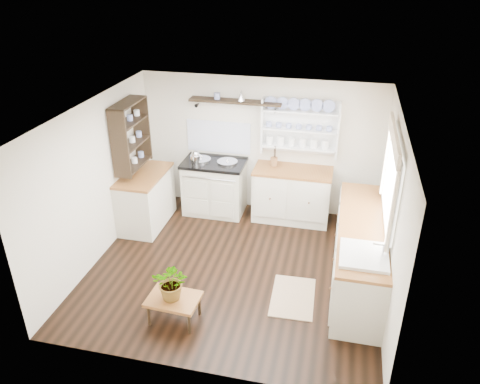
# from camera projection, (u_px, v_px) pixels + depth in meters

# --- Properties ---
(floor) EXTENTS (4.00, 3.80, 0.01)m
(floor) POSITION_uv_depth(u_px,v_px,m) (234.00, 268.00, 6.70)
(floor) COLOR black
(floor) RESTS_ON ground
(wall_back) EXTENTS (4.00, 0.02, 2.30)m
(wall_back) POSITION_uv_depth(u_px,v_px,m) (260.00, 146.00, 7.83)
(wall_back) COLOR beige
(wall_back) RESTS_ON ground
(wall_right) EXTENTS (0.02, 3.80, 2.30)m
(wall_right) POSITION_uv_depth(u_px,v_px,m) (391.00, 214.00, 5.78)
(wall_right) COLOR beige
(wall_right) RESTS_ON ground
(wall_left) EXTENTS (0.02, 3.80, 2.30)m
(wall_left) POSITION_uv_depth(u_px,v_px,m) (96.00, 182.00, 6.58)
(wall_left) COLOR beige
(wall_left) RESTS_ON ground
(ceiling) EXTENTS (4.00, 3.80, 0.01)m
(ceiling) POSITION_uv_depth(u_px,v_px,m) (233.00, 113.00, 5.66)
(ceiling) COLOR white
(ceiling) RESTS_ON wall_back
(window) EXTENTS (0.08, 1.55, 1.22)m
(window) POSITION_uv_depth(u_px,v_px,m) (391.00, 178.00, 5.73)
(window) COLOR white
(window) RESTS_ON wall_right
(aga_cooker) EXTENTS (1.04, 0.72, 0.96)m
(aga_cooker) POSITION_uv_depth(u_px,v_px,m) (215.00, 186.00, 8.00)
(aga_cooker) COLOR beige
(aga_cooker) RESTS_ON floor
(back_cabinets) EXTENTS (1.27, 0.63, 0.90)m
(back_cabinets) POSITION_uv_depth(u_px,v_px,m) (292.00, 194.00, 7.76)
(back_cabinets) COLOR beige
(back_cabinets) RESTS_ON floor
(right_cabinets) EXTENTS (0.62, 2.43, 0.90)m
(right_cabinets) POSITION_uv_depth(u_px,v_px,m) (359.00, 252.00, 6.24)
(right_cabinets) COLOR beige
(right_cabinets) RESTS_ON floor
(belfast_sink) EXTENTS (0.55, 0.60, 0.45)m
(belfast_sink) POSITION_uv_depth(u_px,v_px,m) (363.00, 264.00, 5.44)
(belfast_sink) COLOR white
(belfast_sink) RESTS_ON right_cabinets
(left_cabinets) EXTENTS (0.62, 1.13, 0.90)m
(left_cabinets) POSITION_uv_depth(u_px,v_px,m) (146.00, 198.00, 7.62)
(left_cabinets) COLOR beige
(left_cabinets) RESTS_ON floor
(plate_rack) EXTENTS (1.20, 0.22, 0.90)m
(plate_rack) POSITION_uv_depth(u_px,v_px,m) (300.00, 126.00, 7.48)
(plate_rack) COLOR white
(plate_rack) RESTS_ON wall_back
(high_shelf) EXTENTS (1.50, 0.29, 0.16)m
(high_shelf) POSITION_uv_depth(u_px,v_px,m) (235.00, 102.00, 7.46)
(high_shelf) COLOR black
(high_shelf) RESTS_ON wall_back
(left_shelving) EXTENTS (0.28, 0.80, 1.05)m
(left_shelving) POSITION_uv_depth(u_px,v_px,m) (131.00, 135.00, 7.15)
(left_shelving) COLOR black
(left_shelving) RESTS_ON wall_left
(kettle) EXTENTS (0.17, 0.17, 0.21)m
(kettle) POSITION_uv_depth(u_px,v_px,m) (195.00, 157.00, 7.69)
(kettle) COLOR silver
(kettle) RESTS_ON aga_cooker
(utensil_crock) EXTENTS (0.12, 0.12, 0.14)m
(utensil_crock) POSITION_uv_depth(u_px,v_px,m) (274.00, 162.00, 7.66)
(utensil_crock) COLOR brown
(utensil_crock) RESTS_ON back_cabinets
(center_table) EXTENTS (0.64, 0.47, 0.34)m
(center_table) POSITION_uv_depth(u_px,v_px,m) (174.00, 301.00, 5.63)
(center_table) COLOR brown
(center_table) RESTS_ON floor
(potted_plant) EXTENTS (0.44, 0.39, 0.47)m
(potted_plant) POSITION_uv_depth(u_px,v_px,m) (172.00, 282.00, 5.50)
(potted_plant) COLOR #3F7233
(potted_plant) RESTS_ON center_table
(floor_rug) EXTENTS (0.58, 0.87, 0.02)m
(floor_rug) POSITION_uv_depth(u_px,v_px,m) (293.00, 297.00, 6.12)
(floor_rug) COLOR #7E5E49
(floor_rug) RESTS_ON floor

